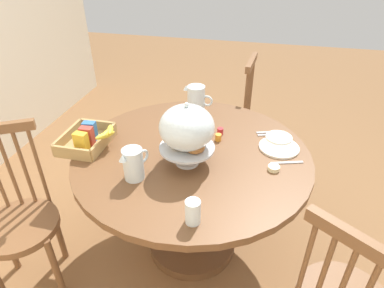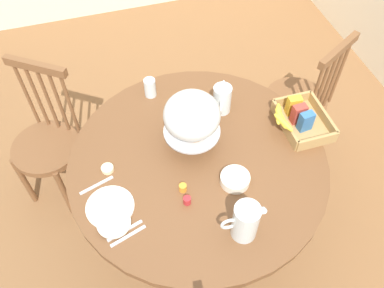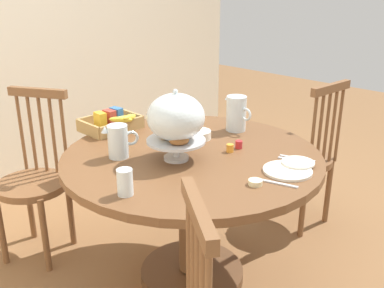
{
  "view_description": "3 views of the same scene",
  "coord_description": "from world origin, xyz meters",
  "px_view_note": "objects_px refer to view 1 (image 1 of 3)",
  "views": [
    {
      "loc": [
        -1.38,
        -0.39,
        1.74
      ],
      "look_at": [
        0.07,
        -0.06,
        0.79
      ],
      "focal_mm": 30.93,
      "sensor_mm": 36.0,
      "label": 1
    },
    {
      "loc": [
        1.19,
        -0.43,
        2.38
      ],
      "look_at": [
        -0.03,
        -0.06,
        0.74
      ],
      "focal_mm": 38.34,
      "sensor_mm": 36.0,
      "label": 2
    },
    {
      "loc": [
        -1.38,
        -1.48,
        1.56
      ],
      "look_at": [
        0.07,
        -0.06,
        0.79
      ],
      "focal_mm": 41.36,
      "sensor_mm": 36.0,
      "label": 3
    }
  ],
  "objects_px": {
    "milk_pitcher": "(134,165)",
    "cereal_basket": "(89,138)",
    "pastry_stand_with_dome": "(187,130)",
    "drinking_glass": "(193,212)",
    "windsor_chair_near_window": "(20,223)",
    "dining_table": "(192,180)",
    "china_plate_small": "(279,137)",
    "windsor_chair_facing_door": "(229,120)",
    "cereal_bowl": "(178,130)",
    "orange_juice_pitcher": "(196,102)",
    "china_plate_large": "(279,147)",
    "butter_dish": "(274,168)"
  },
  "relations": [
    {
      "from": "dining_table",
      "to": "cereal_bowl",
      "type": "distance_m",
      "value": 0.31
    },
    {
      "from": "windsor_chair_facing_door",
      "to": "china_plate_small",
      "type": "xyz_separation_m",
      "value": [
        -0.7,
        -0.36,
        0.3
      ]
    },
    {
      "from": "orange_juice_pitcher",
      "to": "drinking_glass",
      "type": "relative_size",
      "value": 1.8
    },
    {
      "from": "windsor_chair_facing_door",
      "to": "orange_juice_pitcher",
      "type": "relative_size",
      "value": 4.93
    },
    {
      "from": "orange_juice_pitcher",
      "to": "drinking_glass",
      "type": "distance_m",
      "value": 0.95
    },
    {
      "from": "cereal_basket",
      "to": "china_plate_large",
      "type": "distance_m",
      "value": 1.05
    },
    {
      "from": "orange_juice_pitcher",
      "to": "butter_dish",
      "type": "bearing_deg",
      "value": -134.49
    },
    {
      "from": "windsor_chair_near_window",
      "to": "windsor_chair_facing_door",
      "type": "xyz_separation_m",
      "value": [
        1.38,
        -0.93,
        0.0
      ]
    },
    {
      "from": "drinking_glass",
      "to": "butter_dish",
      "type": "height_order",
      "value": "drinking_glass"
    },
    {
      "from": "cereal_bowl",
      "to": "butter_dish",
      "type": "bearing_deg",
      "value": -113.55
    },
    {
      "from": "windsor_chair_near_window",
      "to": "cereal_bowl",
      "type": "xyz_separation_m",
      "value": [
        0.62,
        -0.7,
        0.31
      ]
    },
    {
      "from": "pastry_stand_with_dome",
      "to": "drinking_glass",
      "type": "distance_m",
      "value": 0.44
    },
    {
      "from": "windsor_chair_facing_door",
      "to": "cereal_basket",
      "type": "height_order",
      "value": "windsor_chair_facing_door"
    },
    {
      "from": "milk_pitcher",
      "to": "china_plate_small",
      "type": "bearing_deg",
      "value": -52.92
    },
    {
      "from": "drinking_glass",
      "to": "milk_pitcher",
      "type": "bearing_deg",
      "value": 56.84
    },
    {
      "from": "drinking_glass",
      "to": "butter_dish",
      "type": "distance_m",
      "value": 0.54
    },
    {
      "from": "orange_juice_pitcher",
      "to": "butter_dish",
      "type": "xyz_separation_m",
      "value": [
        -0.5,
        -0.51,
        -0.08
      ]
    },
    {
      "from": "windsor_chair_facing_door",
      "to": "dining_table",
      "type": "bearing_deg",
      "value": 174.16
    },
    {
      "from": "milk_pitcher",
      "to": "orange_juice_pitcher",
      "type": "bearing_deg",
      "value": -11.85
    },
    {
      "from": "windsor_chair_facing_door",
      "to": "pastry_stand_with_dome",
      "type": "height_order",
      "value": "pastry_stand_with_dome"
    },
    {
      "from": "butter_dish",
      "to": "windsor_chair_facing_door",
      "type": "bearing_deg",
      "value": 18.67
    },
    {
      "from": "windsor_chair_facing_door",
      "to": "pastry_stand_with_dome",
      "type": "bearing_deg",
      "value": 174.69
    },
    {
      "from": "pastry_stand_with_dome",
      "to": "china_plate_small",
      "type": "distance_m",
      "value": 0.6
    },
    {
      "from": "milk_pitcher",
      "to": "cereal_basket",
      "type": "distance_m",
      "value": 0.41
    },
    {
      "from": "windsor_chair_facing_door",
      "to": "butter_dish",
      "type": "xyz_separation_m",
      "value": [
        -1.01,
        -0.34,
        0.3
      ]
    },
    {
      "from": "orange_juice_pitcher",
      "to": "china_plate_small",
      "type": "relative_size",
      "value": 1.32
    },
    {
      "from": "milk_pitcher",
      "to": "drinking_glass",
      "type": "xyz_separation_m",
      "value": [
        -0.22,
        -0.34,
        -0.02
      ]
    },
    {
      "from": "cereal_basket",
      "to": "china_plate_large",
      "type": "bearing_deg",
      "value": -78.71
    },
    {
      "from": "orange_juice_pitcher",
      "to": "butter_dish",
      "type": "height_order",
      "value": "orange_juice_pitcher"
    },
    {
      "from": "milk_pitcher",
      "to": "china_plate_large",
      "type": "relative_size",
      "value": 0.79
    },
    {
      "from": "china_plate_small",
      "to": "cereal_basket",
      "type": "bearing_deg",
      "value": 106.04
    },
    {
      "from": "butter_dish",
      "to": "cereal_basket",
      "type": "bearing_deg",
      "value": 89.73
    },
    {
      "from": "dining_table",
      "to": "drinking_glass",
      "type": "distance_m",
      "value": 0.57
    },
    {
      "from": "windsor_chair_near_window",
      "to": "windsor_chair_facing_door",
      "type": "height_order",
      "value": "same"
    },
    {
      "from": "windsor_chair_near_window",
      "to": "dining_table",
      "type": "bearing_deg",
      "value": -61.88
    },
    {
      "from": "pastry_stand_with_dome",
      "to": "drinking_glass",
      "type": "xyz_separation_m",
      "value": [
        -0.4,
        -0.12,
        -0.14
      ]
    },
    {
      "from": "cereal_bowl",
      "to": "china_plate_small",
      "type": "bearing_deg",
      "value": -84.59
    },
    {
      "from": "cereal_basket",
      "to": "drinking_glass",
      "type": "xyz_separation_m",
      "value": [
        -0.44,
        -0.69,
        0.01
      ]
    },
    {
      "from": "dining_table",
      "to": "cereal_basket",
      "type": "relative_size",
      "value": 4.06
    },
    {
      "from": "windsor_chair_near_window",
      "to": "cereal_bowl",
      "type": "distance_m",
      "value": 0.99
    },
    {
      "from": "windsor_chair_facing_door",
      "to": "cereal_bowl",
      "type": "xyz_separation_m",
      "value": [
        -0.76,
        0.22,
        0.31
      ]
    },
    {
      "from": "pastry_stand_with_dome",
      "to": "orange_juice_pitcher",
      "type": "distance_m",
      "value": 0.55
    },
    {
      "from": "pastry_stand_with_dome",
      "to": "china_plate_large",
      "type": "distance_m",
      "value": 0.56
    },
    {
      "from": "dining_table",
      "to": "milk_pitcher",
      "type": "distance_m",
      "value": 0.45
    },
    {
      "from": "dining_table",
      "to": "windsor_chair_near_window",
      "type": "height_order",
      "value": "windsor_chair_near_window"
    },
    {
      "from": "china_plate_large",
      "to": "cereal_bowl",
      "type": "bearing_deg",
      "value": 86.63
    },
    {
      "from": "dining_table",
      "to": "china_plate_large",
      "type": "relative_size",
      "value": 5.83
    },
    {
      "from": "pastry_stand_with_dome",
      "to": "china_plate_small",
      "type": "bearing_deg",
      "value": -53.64
    },
    {
      "from": "dining_table",
      "to": "milk_pitcher",
      "type": "relative_size",
      "value": 7.4
    },
    {
      "from": "cereal_basket",
      "to": "cereal_bowl",
      "type": "height_order",
      "value": "cereal_basket"
    }
  ]
}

